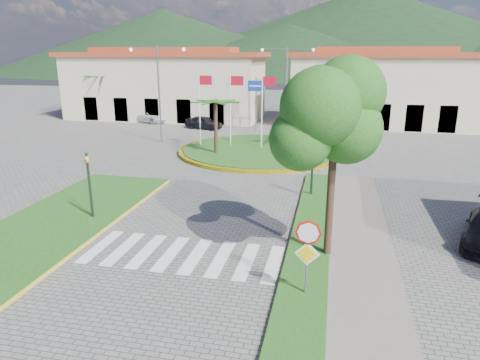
% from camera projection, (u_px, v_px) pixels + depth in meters
% --- Properties ---
extents(ground, '(160.00, 160.00, 0.00)m').
position_uv_depth(ground, '(135.00, 314.00, 12.72)').
color(ground, '#63615E').
rests_on(ground, ground).
extents(sidewalk_right, '(4.00, 28.00, 0.15)m').
position_uv_depth(sidewalk_right, '(341.00, 299.00, 13.33)').
color(sidewalk_right, gray).
rests_on(sidewalk_right, ground).
extents(verge_right, '(1.60, 28.00, 0.18)m').
position_uv_depth(verge_right, '(302.00, 294.00, 13.58)').
color(verge_right, '#1F4D16').
rests_on(verge_right, ground).
extents(median_left, '(5.00, 14.00, 0.18)m').
position_uv_depth(median_left, '(62.00, 220.00, 19.64)').
color(median_left, '#1F4D16').
rests_on(median_left, ground).
extents(crosswalk, '(8.00, 3.00, 0.01)m').
position_uv_depth(crosswalk, '(181.00, 254.00, 16.46)').
color(crosswalk, silver).
rests_on(crosswalk, ground).
extents(roundabout_island, '(12.70, 12.70, 6.00)m').
position_uv_depth(roundabout_island, '(260.00, 150.00, 33.25)').
color(roundabout_island, yellow).
rests_on(roundabout_island, ground).
extents(stop_sign, '(0.80, 0.11, 2.65)m').
position_uv_depth(stop_sign, '(308.00, 246.00, 13.03)').
color(stop_sign, slate).
rests_on(stop_sign, ground).
extents(deciduous_tree, '(3.60, 3.60, 6.80)m').
position_uv_depth(deciduous_tree, '(335.00, 122.00, 14.78)').
color(deciduous_tree, black).
rests_on(deciduous_tree, ground).
extents(traffic_light_left, '(0.15, 0.18, 3.20)m').
position_uv_depth(traffic_light_left, '(89.00, 180.00, 19.31)').
color(traffic_light_left, black).
rests_on(traffic_light_left, ground).
extents(traffic_light_right, '(0.15, 0.18, 3.20)m').
position_uv_depth(traffic_light_right, '(313.00, 162.00, 22.47)').
color(traffic_light_right, black).
rests_on(traffic_light_right, ground).
extents(traffic_light_far, '(0.18, 0.15, 3.20)m').
position_uv_depth(traffic_light_far, '(365.00, 123.00, 34.85)').
color(traffic_light_far, black).
rests_on(traffic_light_far, ground).
extents(direction_sign_west, '(1.60, 0.14, 5.20)m').
position_uv_depth(direction_sign_west, '(256.00, 95.00, 41.10)').
color(direction_sign_west, slate).
rests_on(direction_sign_west, ground).
extents(direction_sign_east, '(1.60, 0.14, 5.20)m').
position_uv_depth(direction_sign_east, '(308.00, 96.00, 40.07)').
color(direction_sign_east, slate).
rests_on(direction_sign_east, ground).
extents(street_lamp_centre, '(4.80, 0.16, 8.00)m').
position_uv_depth(street_lamp_centre, '(286.00, 86.00, 39.30)').
color(street_lamp_centre, slate).
rests_on(street_lamp_centre, ground).
extents(street_lamp_west, '(4.80, 0.16, 8.00)m').
position_uv_depth(street_lamp_west, '(159.00, 90.00, 35.74)').
color(street_lamp_west, slate).
rests_on(street_lamp_west, ground).
extents(building_left, '(23.32, 9.54, 8.05)m').
position_uv_depth(building_left, '(166.00, 84.00, 50.04)').
color(building_left, beige).
rests_on(building_left, ground).
extents(building_right, '(19.08, 9.54, 8.05)m').
position_uv_depth(building_right, '(380.00, 88.00, 45.11)').
color(building_right, beige).
rests_on(building_right, ground).
extents(hill_far_west, '(140.00, 140.00, 22.00)m').
position_uv_depth(hill_far_west, '(165.00, 42.00, 151.89)').
color(hill_far_west, black).
rests_on(hill_far_west, ground).
extents(hill_far_mid, '(180.00, 180.00, 30.00)m').
position_uv_depth(hill_far_mid, '(366.00, 31.00, 155.08)').
color(hill_far_mid, black).
rests_on(hill_far_mid, ground).
extents(hill_near_back, '(110.00, 110.00, 16.00)m').
position_uv_depth(hill_near_back, '(288.00, 51.00, 134.15)').
color(hill_near_back, black).
rests_on(hill_near_back, ground).
extents(white_van, '(5.10, 3.51, 1.29)m').
position_uv_depth(white_van, '(149.00, 116.00, 47.50)').
color(white_van, silver).
rests_on(white_van, ground).
extents(car_dark_a, '(4.15, 2.50, 1.32)m').
position_uv_depth(car_dark_a, '(204.00, 122.00, 43.43)').
color(car_dark_a, black).
rests_on(car_dark_a, ground).
extents(car_dark_b, '(3.54, 2.05, 1.10)m').
position_uv_depth(car_dark_b, '(357.00, 121.00, 44.70)').
color(car_dark_b, black).
rests_on(car_dark_b, ground).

